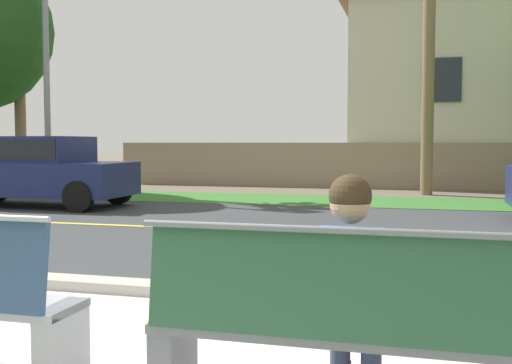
{
  "coord_description": "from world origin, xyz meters",
  "views": [
    {
      "loc": [
        1.68,
        -2.8,
        1.42
      ],
      "look_at": [
        0.03,
        3.33,
        1.0
      ],
      "focal_mm": 42.82,
      "sensor_mm": 36.0,
      "label": 1
    }
  ],
  "objects_px": {
    "car_navy_near": "(34,168)",
    "bench_right": "(326,329)",
    "seated_person_blue": "(351,281)",
    "streetlamp": "(50,28)"
  },
  "relations": [
    {
      "from": "car_navy_near",
      "to": "streetlamp",
      "type": "relative_size",
      "value": 0.55
    },
    {
      "from": "car_navy_near",
      "to": "bench_right",
      "type": "bearing_deg",
      "value": -48.02
    },
    {
      "from": "bench_right",
      "to": "streetlamp",
      "type": "distance_m",
      "value": 15.05
    },
    {
      "from": "car_navy_near",
      "to": "streetlamp",
      "type": "xyz_separation_m",
      "value": [
        -1.31,
        2.69,
        3.59
      ]
    },
    {
      "from": "seated_person_blue",
      "to": "streetlamp",
      "type": "xyz_separation_m",
      "value": [
        -9.19,
        11.15,
        3.77
      ]
    },
    {
      "from": "bench_right",
      "to": "car_navy_near",
      "type": "xyz_separation_m",
      "value": [
        -7.77,
        8.63,
        0.4
      ]
    },
    {
      "from": "car_navy_near",
      "to": "streetlamp",
      "type": "bearing_deg",
      "value": 115.98
    },
    {
      "from": "bench_right",
      "to": "streetlamp",
      "type": "height_order",
      "value": "streetlamp"
    },
    {
      "from": "seated_person_blue",
      "to": "streetlamp",
      "type": "bearing_deg",
      "value": 129.49
    },
    {
      "from": "seated_person_blue",
      "to": "car_navy_near",
      "type": "relative_size",
      "value": 0.29
    }
  ]
}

